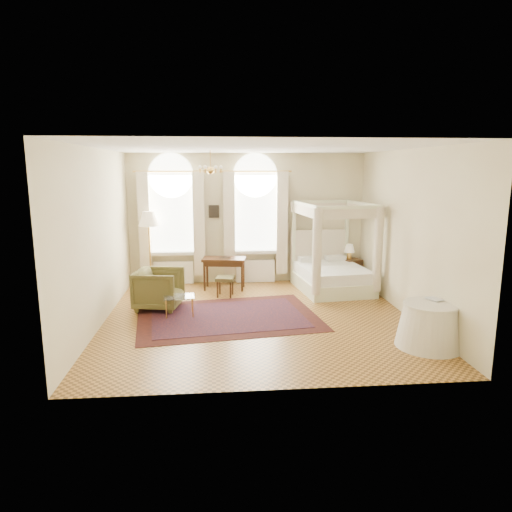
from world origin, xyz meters
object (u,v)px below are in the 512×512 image
Objects in this scene: canopy_bed at (332,271)px; stool at (225,280)px; nightstand at (351,271)px; floor_lamp at (149,223)px; side_table at (430,325)px; armchair at (159,289)px; coffee_table at (179,298)px; writing_desk at (224,262)px.

canopy_bed reaches higher than stool.
canopy_bed is 1.06m from nightstand.
nightstand is at bearing 0.66° from floor_lamp.
stool is 0.43× the size of side_table.
armchair is at bearing -150.24° from stool.
stool is (-3.32, -1.07, 0.08)m from nightstand.
armchair reaches higher than stool.
nightstand is 4.91m from coffee_table.
nightstand is at bearing 47.13° from canopy_bed.
coffee_table is 2.81m from floor_lamp.
writing_desk is at bearing -10.98° from floor_lamp.
canopy_bed reaches higher than armchair.
writing_desk is 0.58× the size of floor_lamp.
coffee_table is at bearing -150.43° from nightstand.
writing_desk is 2.35× the size of stool.
writing_desk is 2.04m from armchair.
canopy_bed reaches higher than nightstand.
canopy_bed is 1.96× the size of side_table.
nightstand is 5.09m from armchair.
floor_lamp is (-1.82, 0.35, 0.95)m from writing_desk.
coffee_table is at bearing -115.22° from writing_desk.
canopy_bed is at bearing -132.87° from nightstand.
canopy_bed reaches higher than side_table.
armchair reaches higher than side_table.
floor_lamp is at bearing 23.22° from armchair.
nightstand is at bearing -58.06° from armchair.
nightstand is (0.71, 0.77, -0.18)m from canopy_bed.
stool is at bearing 54.91° from coffee_table.
side_table is at bearing -24.95° from coffee_table.
stool is at bearing -173.38° from canopy_bed.
canopy_bed is 1.94× the size of writing_desk.
armchair is (-1.40, -1.46, -0.24)m from writing_desk.
stool is 0.25× the size of floor_lamp.
writing_desk is 2.09m from floor_lamp.
writing_desk is (-2.61, 0.36, 0.18)m from canopy_bed.
canopy_bed is at bearing -64.27° from armchair.
writing_desk is 2.24m from coffee_table.
writing_desk reaches higher than side_table.
side_table is (3.32, -4.00, -0.30)m from writing_desk.
coffee_table is at bearing -125.09° from stool.
nightstand is at bearing 7.08° from writing_desk.
floor_lamp reaches higher than stool.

